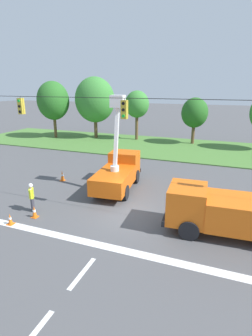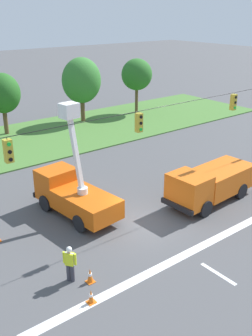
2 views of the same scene
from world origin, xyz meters
TOP-DOWN VIEW (x-y plane):
  - ground_plane at (0.00, 0.00)m, footprint 200.00×200.00m
  - grass_verge at (0.00, 18.00)m, footprint 56.00×12.00m
  - lane_markings at (0.00, -4.92)m, footprint 17.60×15.25m
  - signal_gantry at (-0.02, -0.00)m, footprint 26.20×0.33m
  - tree_east at (0.88, 21.13)m, footprint 3.28×3.59m
  - tree_far_east at (9.14, 20.52)m, footprint 4.18×3.66m
  - tree_east_end at (16.05, 19.92)m, footprint 3.47×3.41m
  - utility_truck_bucket_lift at (-2.18, 3.61)m, footprint 2.85×6.04m
  - utility_truck_support_near at (5.34, -0.24)m, footprint 6.52×2.76m
  - road_worker at (-5.56, -1.67)m, footprint 0.42×0.56m
  - traffic_cone_foreground_left at (-5.62, -3.42)m, footprint 0.36×0.36m
  - traffic_cone_foreground_right at (-4.93, -2.29)m, footprint 0.36×0.36m

SIDE VIEW (x-z plane):
  - ground_plane at x=0.00m, z-range 0.00..0.00m
  - lane_markings at x=0.00m, z-range 0.00..0.01m
  - grass_verge at x=0.00m, z-range 0.00..0.10m
  - traffic_cone_foreground_left at x=-5.62m, z-range -0.01..0.62m
  - traffic_cone_foreground_right at x=-4.93m, z-range -0.01..0.70m
  - road_worker at x=-5.56m, z-range 0.11..1.88m
  - utility_truck_support_near at x=5.34m, z-range 0.09..2.43m
  - utility_truck_bucket_lift at x=-2.18m, z-range -1.96..4.67m
  - tree_east at x=0.88m, z-range 1.05..6.91m
  - tree_far_east at x=9.14m, z-range 1.01..7.73m
  - tree_east_end at x=16.05m, z-range 1.31..7.48m
  - signal_gantry at x=-0.02m, z-range 0.83..8.03m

